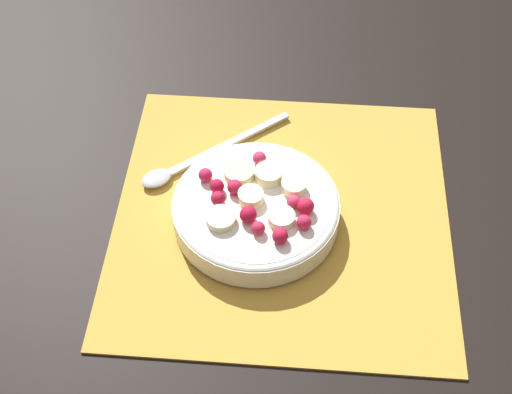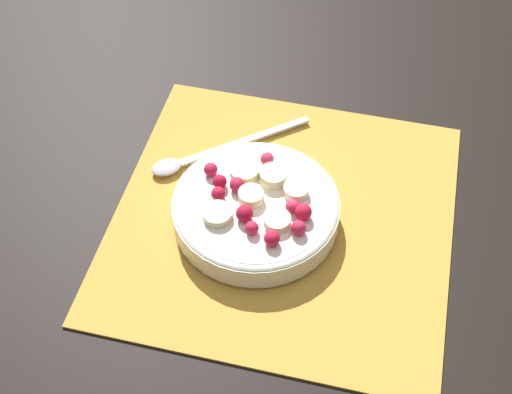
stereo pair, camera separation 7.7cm
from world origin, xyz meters
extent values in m
plane|color=black|center=(0.00, 0.00, 0.00)|extent=(3.00, 3.00, 0.00)
cube|color=gold|center=(0.00, 0.00, 0.00)|extent=(0.38, 0.38, 0.01)
cylinder|color=silver|center=(-0.03, -0.01, 0.02)|extent=(0.18, 0.18, 0.03)
torus|color=silver|center=(-0.03, -0.01, 0.03)|extent=(0.18, 0.18, 0.01)
cylinder|color=white|center=(-0.03, -0.01, 0.04)|extent=(0.17, 0.17, 0.00)
cylinder|color=beige|center=(-0.05, 0.02, 0.04)|extent=(0.04, 0.04, 0.01)
cylinder|color=beige|center=(-0.03, -0.01, 0.04)|extent=(0.03, 0.03, 0.01)
cylinder|color=#F4EAB7|center=(-0.02, 0.02, 0.04)|extent=(0.04, 0.04, 0.01)
cylinder|color=beige|center=(-0.06, -0.04, 0.04)|extent=(0.03, 0.03, 0.01)
cylinder|color=#F4EAB7|center=(0.00, -0.04, 0.04)|extent=(0.04, 0.04, 0.01)
cylinder|color=#F4EAB7|center=(0.01, 0.01, 0.04)|extent=(0.03, 0.03, 0.01)
sphere|color=#DB3356|center=(-0.03, 0.05, 0.05)|extent=(0.02, 0.02, 0.02)
sphere|color=#B21433|center=(-0.07, 0.00, 0.05)|extent=(0.02, 0.02, 0.02)
sphere|color=#DB3356|center=(0.01, -0.02, 0.04)|extent=(0.01, 0.01, 0.01)
sphere|color=red|center=(-0.07, -0.02, 0.05)|extent=(0.02, 0.02, 0.02)
sphere|color=red|center=(0.03, -0.02, 0.05)|extent=(0.02, 0.02, 0.02)
sphere|color=red|center=(0.00, -0.06, 0.05)|extent=(0.02, 0.02, 0.02)
sphere|color=#D12347|center=(-0.05, 0.00, 0.05)|extent=(0.02, 0.02, 0.02)
sphere|color=#D12347|center=(-0.09, 0.02, 0.05)|extent=(0.02, 0.02, 0.02)
sphere|color=#D12347|center=(0.02, -0.04, 0.05)|extent=(0.02, 0.02, 0.02)
sphere|color=#B21433|center=(-0.04, -0.04, 0.05)|extent=(0.02, 0.02, 0.02)
sphere|color=#D12347|center=(-0.02, -0.05, 0.04)|extent=(0.01, 0.01, 0.01)
cube|color=#B2B2B7|center=(-0.07, 0.10, 0.01)|extent=(0.14, 0.12, 0.00)
ellipsoid|color=#B2B2B7|center=(-0.15, 0.04, 0.01)|extent=(0.05, 0.04, 0.01)
camera|label=1|loc=(0.01, -0.50, 0.64)|focal=50.00mm
camera|label=2|loc=(0.08, -0.49, 0.64)|focal=50.00mm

